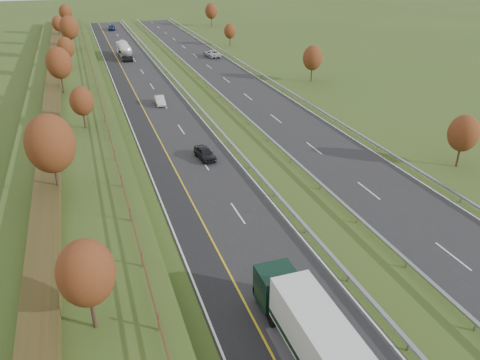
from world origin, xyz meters
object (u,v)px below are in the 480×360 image
object	(u,v)px
box_lorry	(330,360)
car_small_far	(112,28)
road_tanker	(124,49)
car_oncoming	(212,53)
car_silver_mid	(160,100)
car_dark_near	(205,153)

from	to	relation	value
box_lorry	car_small_far	size ratio (longest dim) A/B	3.32
road_tanker	car_small_far	size ratio (longest dim) A/B	2.29
road_tanker	car_small_far	distance (m)	43.47
road_tanker	car_small_far	world-z (taller)	road_tanker
box_lorry	car_oncoming	distance (m)	91.52
car_silver_mid	car_oncoming	xyz separation A→B (m)	(18.02, 33.12, 0.12)
car_dark_near	car_silver_mid	world-z (taller)	car_dark_near
car_dark_near	car_small_far	xyz separation A→B (m)	(-1.11, 105.53, 0.01)
road_tanker	car_oncoming	size ratio (longest dim) A/B	1.97
car_dark_near	car_oncoming	size ratio (longest dim) A/B	0.72
box_lorry	car_dark_near	world-z (taller)	box_lorry
road_tanker	car_silver_mid	xyz separation A→B (m)	(0.95, -38.94, -1.15)
road_tanker	car_silver_mid	bearing A→B (deg)	-88.60
box_lorry	road_tanker	xyz separation A→B (m)	(0.01, 95.34, -0.47)
car_silver_mid	car_small_far	world-z (taller)	car_small_far
road_tanker	car_small_far	xyz separation A→B (m)	(0.95, 43.44, -1.11)
car_small_far	box_lorry	bearing A→B (deg)	-84.53
road_tanker	car_oncoming	xyz separation A→B (m)	(18.97, -5.82, -1.03)
box_lorry	car_silver_mid	world-z (taller)	box_lorry
car_dark_near	car_silver_mid	xyz separation A→B (m)	(-1.11, 23.15, -0.03)
car_oncoming	car_silver_mid	bearing A→B (deg)	56.65
box_lorry	car_small_far	bearing A→B (deg)	89.60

